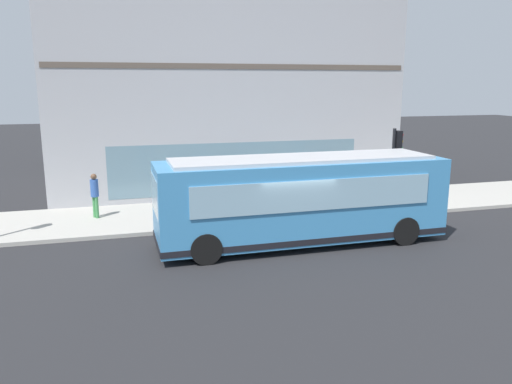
{
  "coord_description": "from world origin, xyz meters",
  "views": [
    {
      "loc": [
        -15.6,
        5.49,
        5.52
      ],
      "look_at": [
        2.35,
        0.49,
        1.48
      ],
      "focal_mm": 35.26,
      "sensor_mm": 36.0,
      "label": 1
    }
  ],
  "objects_px": {
    "fire_hydrant": "(314,189)",
    "newspaper_vending_box": "(233,199)",
    "pedestrian_by_light_pole": "(362,182)",
    "pedestrian_walking_along_curb": "(228,181)",
    "traffic_light_near_corner": "(396,154)",
    "pedestrian_near_hydrant": "(95,192)",
    "city_bus_nearside": "(301,200)"
  },
  "relations": [
    {
      "from": "fire_hydrant",
      "to": "newspaper_vending_box",
      "type": "relative_size",
      "value": 0.82
    },
    {
      "from": "pedestrian_by_light_pole",
      "to": "newspaper_vending_box",
      "type": "bearing_deg",
      "value": 86.84
    },
    {
      "from": "fire_hydrant",
      "to": "pedestrian_walking_along_curb",
      "type": "xyz_separation_m",
      "value": [
        -0.58,
        4.39,
        0.7
      ]
    },
    {
      "from": "pedestrian_walking_along_curb",
      "to": "traffic_light_near_corner",
      "type": "bearing_deg",
      "value": -113.72
    },
    {
      "from": "pedestrian_near_hydrant",
      "to": "pedestrian_by_light_pole",
      "type": "xyz_separation_m",
      "value": [
        -0.45,
        -11.66,
        -0.09
      ]
    },
    {
      "from": "pedestrian_near_hydrant",
      "to": "pedestrian_by_light_pole",
      "type": "bearing_deg",
      "value": -92.2
    },
    {
      "from": "fire_hydrant",
      "to": "pedestrian_walking_along_curb",
      "type": "distance_m",
      "value": 4.48
    },
    {
      "from": "fire_hydrant",
      "to": "pedestrian_walking_along_curb",
      "type": "bearing_deg",
      "value": 97.47
    },
    {
      "from": "traffic_light_near_corner",
      "to": "pedestrian_near_hydrant",
      "type": "height_order",
      "value": "traffic_light_near_corner"
    },
    {
      "from": "pedestrian_walking_along_curb",
      "to": "newspaper_vending_box",
      "type": "xyz_separation_m",
      "value": [
        -0.92,
        -0.02,
        -0.6
      ]
    },
    {
      "from": "newspaper_vending_box",
      "to": "city_bus_nearside",
      "type": "bearing_deg",
      "value": -164.69
    },
    {
      "from": "city_bus_nearside",
      "to": "traffic_light_near_corner",
      "type": "relative_size",
      "value": 2.86
    },
    {
      "from": "pedestrian_walking_along_curb",
      "to": "pedestrian_near_hydrant",
      "type": "relative_size",
      "value": 1.0
    },
    {
      "from": "city_bus_nearside",
      "to": "fire_hydrant",
      "type": "relative_size",
      "value": 13.6
    },
    {
      "from": "traffic_light_near_corner",
      "to": "fire_hydrant",
      "type": "relative_size",
      "value": 4.76
    },
    {
      "from": "traffic_light_near_corner",
      "to": "newspaper_vending_box",
      "type": "relative_size",
      "value": 3.91
    },
    {
      "from": "pedestrian_near_hydrant",
      "to": "newspaper_vending_box",
      "type": "distance_m",
      "value": 5.74
    },
    {
      "from": "city_bus_nearside",
      "to": "fire_hydrant",
      "type": "xyz_separation_m",
      "value": [
        6.32,
        -3.05,
        -1.04
      ]
    },
    {
      "from": "traffic_light_near_corner",
      "to": "fire_hydrant",
      "type": "distance_m",
      "value": 4.65
    },
    {
      "from": "pedestrian_walking_along_curb",
      "to": "city_bus_nearside",
      "type": "bearing_deg",
      "value": -166.9
    },
    {
      "from": "fire_hydrant",
      "to": "pedestrian_by_light_pole",
      "type": "height_order",
      "value": "pedestrian_by_light_pole"
    },
    {
      "from": "fire_hydrant",
      "to": "pedestrian_walking_along_curb",
      "type": "relative_size",
      "value": 0.41
    },
    {
      "from": "pedestrian_by_light_pole",
      "to": "newspaper_vending_box",
      "type": "distance_m",
      "value": 5.98
    },
    {
      "from": "traffic_light_near_corner",
      "to": "pedestrian_walking_along_curb",
      "type": "xyz_separation_m",
      "value": [
        2.92,
        6.64,
        -1.4
      ]
    },
    {
      "from": "pedestrian_near_hydrant",
      "to": "city_bus_nearside",
      "type": "bearing_deg",
      "value": -125.13
    },
    {
      "from": "fire_hydrant",
      "to": "traffic_light_near_corner",
      "type": "bearing_deg",
      "value": -147.23
    },
    {
      "from": "traffic_light_near_corner",
      "to": "fire_hydrant",
      "type": "bearing_deg",
      "value": 32.77
    },
    {
      "from": "pedestrian_walking_along_curb",
      "to": "pedestrian_by_light_pole",
      "type": "distance_m",
      "value": 6.1
    },
    {
      "from": "traffic_light_near_corner",
      "to": "pedestrian_near_hydrant",
      "type": "xyz_separation_m",
      "value": [
        2.12,
        12.33,
        -1.4
      ]
    },
    {
      "from": "city_bus_nearside",
      "to": "newspaper_vending_box",
      "type": "bearing_deg",
      "value": 15.31
    },
    {
      "from": "pedestrian_walking_along_curb",
      "to": "newspaper_vending_box",
      "type": "relative_size",
      "value": 2.02
    },
    {
      "from": "city_bus_nearside",
      "to": "pedestrian_near_hydrant",
      "type": "xyz_separation_m",
      "value": [
        4.94,
        7.03,
        -0.35
      ]
    }
  ]
}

